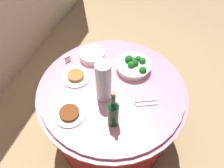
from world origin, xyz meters
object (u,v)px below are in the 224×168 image
label_placard_front (68,59)px  serving_tongs (145,103)px  decorative_fruit_vase (104,82)px  wine_bottle (113,112)px  food_plate_peanuts (76,77)px  broccoli_bowl (134,66)px  plate_stack (92,55)px  food_plate_stir_fry (69,114)px

label_placard_front → serving_tongs: bearing=-104.5°
decorative_fruit_vase → serving_tongs: size_ratio=2.09×
wine_bottle → decorative_fruit_vase: decorative_fruit_vase is taller
decorative_fruit_vase → food_plate_peanuts: bearing=72.3°
serving_tongs → label_placard_front: bearing=75.5°
broccoli_bowl → plate_stack: size_ratio=1.33×
food_plate_stir_fry → label_placard_front: label_placard_front is taller
label_placard_front → food_plate_stir_fry: bearing=-151.7°
food_plate_stir_fry → serving_tongs: bearing=-59.8°
food_plate_peanuts → label_placard_front: label_placard_front is taller
plate_stack → serving_tongs: 0.62m
serving_tongs → food_plate_stir_fry: 0.54m
broccoli_bowl → wine_bottle: size_ratio=0.83×
label_placard_front → broccoli_bowl: bearing=-78.8°
serving_tongs → decorative_fruit_vase: bearing=98.1°
broccoli_bowl → wine_bottle: wine_bottle is taller
food_plate_stir_fry → food_plate_peanuts: bearing=18.5°
plate_stack → wine_bottle: bearing=-143.8°
plate_stack → serving_tongs: (-0.29, -0.54, -0.03)m
wine_bottle → food_plate_peanuts: 0.51m
broccoli_bowl → food_plate_peanuts: size_ratio=1.27×
plate_stack → decorative_fruit_vase: decorative_fruit_vase is taller
food_plate_stir_fry → food_plate_peanuts: 0.33m
plate_stack → food_plate_peanuts: size_ratio=0.95×
wine_bottle → serving_tongs: size_ratio=2.06×
wine_bottle → decorative_fruit_vase: bearing=36.9°
food_plate_stir_fry → broccoli_bowl: bearing=-27.3°
wine_bottle → decorative_fruit_vase: (0.18, 0.14, 0.03)m
wine_bottle → broccoli_bowl: bearing=1.6°
wine_bottle → food_plate_stir_fry: wine_bottle is taller
decorative_fruit_vase → label_placard_front: (0.23, 0.41, -0.13)m
food_plate_stir_fry → label_placard_front: size_ratio=4.00×
serving_tongs → food_plate_stir_fry: size_ratio=0.74×
label_placard_front → wine_bottle: bearing=-126.7°
food_plate_peanuts → serving_tongs: bearing=-94.4°
wine_bottle → food_plate_stir_fry: 0.33m
label_placard_front → food_plate_peanuts: bearing=-135.0°
food_plate_peanuts → decorative_fruit_vase: bearing=-107.7°
broccoli_bowl → food_plate_peanuts: bearing=121.8°
decorative_fruit_vase → food_plate_peanuts: decorative_fruit_vase is taller
plate_stack → decorative_fruit_vase: 0.44m
serving_tongs → food_plate_peanuts: (0.04, 0.57, 0.01)m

